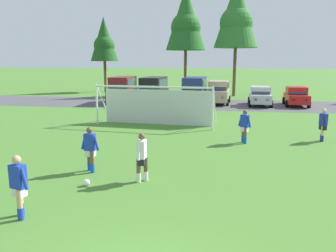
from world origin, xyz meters
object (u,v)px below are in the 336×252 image
(soccer_ball, at_px, (87,183))
(parked_car_slot_far_left, at_px, (123,89))
(player_striker_near, at_px, (323,125))
(parked_car_slot_center_left, at_px, (195,90))
(player_midfield_center, at_px, (142,157))
(parked_car_slot_right, at_px, (296,96))
(parked_car_slot_center_right, at_px, (260,96))
(soccer_goal, at_px, (156,104))
(parked_car_slot_left, at_px, (154,90))
(player_winger_left, at_px, (245,126))
(player_winger_right, at_px, (90,149))
(player_defender_far, at_px, (19,187))
(parked_car_slot_center, at_px, (219,92))

(soccer_ball, distance_m, parked_car_slot_far_left, 22.44)
(player_striker_near, height_order, parked_car_slot_center_left, parked_car_slot_center_left)
(player_midfield_center, bearing_deg, parked_car_slot_right, 67.29)
(parked_car_slot_far_left, relative_size, parked_car_slot_center_left, 1.00)
(soccer_ball, distance_m, parked_car_slot_center_right, 23.14)
(parked_car_slot_center_left, bearing_deg, player_midfield_center, -89.52)
(player_midfield_center, xyz_separation_m, parked_car_slot_far_left, (-7.15, 21.00, 0.52))
(soccer_goal, bearing_deg, parked_car_slot_right, 46.83)
(player_midfield_center, height_order, parked_car_slot_left, parked_car_slot_left)
(parked_car_slot_center_right, bearing_deg, player_winger_left, -98.17)
(soccer_ball, relative_size, parked_car_slot_far_left, 0.05)
(soccer_goal, relative_size, player_midfield_center, 4.61)
(player_winger_left, bearing_deg, player_winger_right, -136.48)
(player_defender_far, distance_m, parked_car_slot_far_left, 24.57)
(player_midfield_center, height_order, parked_car_slot_center_right, parked_car_slot_center_right)
(player_winger_left, bearing_deg, parked_car_slot_right, 70.75)
(player_defender_far, height_order, parked_car_slot_right, parked_car_slot_right)
(player_winger_right, bearing_deg, player_striker_near, 34.03)
(parked_car_slot_right, bearing_deg, player_winger_right, -118.01)
(parked_car_slot_right, bearing_deg, parked_car_slot_center_left, -176.33)
(player_midfield_center, distance_m, parked_car_slot_center, 22.09)
(parked_car_slot_far_left, xyz_separation_m, parked_car_slot_center_left, (6.97, -0.12, 0.00))
(player_midfield_center, distance_m, player_winger_left, 7.07)
(soccer_goal, height_order, parked_car_slot_far_left, soccer_goal)
(soccer_goal, height_order, parked_car_slot_center, soccer_goal)
(player_winger_right, xyz_separation_m, parked_car_slot_left, (-1.93, 19.87, 0.52))
(player_defender_far, bearing_deg, parked_car_slot_center_right, 71.37)
(parked_car_slot_center_left, xyz_separation_m, parked_car_slot_center_right, (5.95, 0.30, -0.47))
(player_winger_right, relative_size, parked_car_slot_center_left, 0.34)
(player_midfield_center, relative_size, parked_car_slot_left, 0.34)
(soccer_ball, relative_size, parked_car_slot_center, 0.05)
(soccer_ball, xyz_separation_m, parked_car_slot_center_left, (1.48, 21.60, 1.23))
(parked_car_slot_center_right, distance_m, parked_car_slot_right, 3.22)
(parked_car_slot_left, bearing_deg, soccer_goal, -77.13)
(player_winger_right, bearing_deg, player_winger_left, 43.52)
(parked_car_slot_center_left, bearing_deg, parked_car_slot_far_left, 179.01)
(parked_car_slot_center_left, bearing_deg, player_winger_left, -75.66)
(player_midfield_center, relative_size, player_defender_far, 1.00)
(parked_car_slot_far_left, bearing_deg, parked_car_slot_center_right, 0.78)
(player_striker_near, relative_size, parked_car_slot_far_left, 0.34)
(soccer_goal, height_order, player_winger_left, soccer_goal)
(soccer_ball, distance_m, player_midfield_center, 1.94)
(soccer_ball, bearing_deg, player_striker_near, 40.65)
(player_winger_left, bearing_deg, soccer_ball, -127.78)
(parked_car_slot_center_left, bearing_deg, player_winger_right, -95.38)
(player_midfield_center, bearing_deg, soccer_goal, 99.15)
(player_defender_far, relative_size, parked_car_slot_right, 0.38)
(parked_car_slot_far_left, bearing_deg, player_winger_right, -76.00)
(player_defender_far, xyz_separation_m, parked_car_slot_right, (11.39, 24.57, 0.05))
(player_defender_far, height_order, parked_car_slot_center, parked_car_slot_center)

